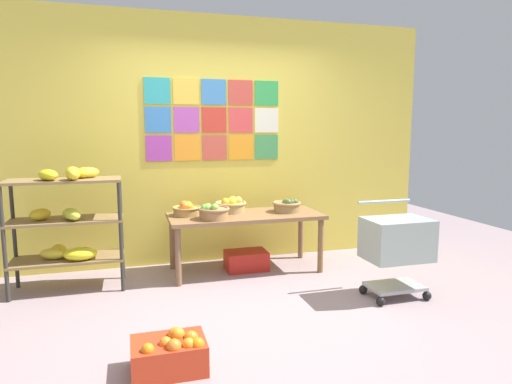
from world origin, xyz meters
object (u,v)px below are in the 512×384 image
Objects in this scene: fruit_basket_back_right at (287,206)px; produce_crate_under_table at (246,260)px; orange_crate_foreground at (170,354)px; shopping_cart at (397,242)px; fruit_basket_left at (213,212)px; display_table at (245,220)px; fruit_basket_centre at (187,209)px; fruit_basket_back_left at (231,205)px; banana_shelf_unit at (67,217)px.

fruit_basket_back_right is 0.71× the size of produce_crate_under_table.
shopping_cart reaches higher than orange_crate_foreground.
fruit_basket_left is at bearing -154.87° from produce_crate_under_table.
shopping_cart is (2.09, 0.70, 0.40)m from orange_crate_foreground.
display_table is 0.63m from fruit_basket_centre.
fruit_basket_back_right is 0.87m from fruit_basket_left.
fruit_basket_back_left is 1.78m from shopping_cart.
orange_crate_foreground is at bearing -100.75° from fruit_basket_centre.
fruit_basket_centre is at bearing -173.95° from fruit_basket_back_left.
fruit_basket_back_right is (2.23, 0.10, -0.01)m from banana_shelf_unit.
produce_crate_under_table is 0.96× the size of orange_crate_foreground.
banana_shelf_unit is 3.69× the size of fruit_basket_left.
fruit_basket_centre is at bearing 171.02° from display_table.
shopping_cart is (1.11, -1.12, -0.04)m from display_table.
banana_shelf_unit is 1.37× the size of shopping_cart.
banana_shelf_unit is 1.87m from produce_crate_under_table.
produce_crate_under_table is 1.64m from shopping_cart.
orange_crate_foreground reaches higher than produce_crate_under_table.
fruit_basket_left is (-0.85, -0.16, 0.01)m from fruit_basket_back_right.
orange_crate_foreground is (-0.99, -1.85, 0.01)m from produce_crate_under_table.
banana_shelf_unit is 1.65m from fruit_basket_back_left.
fruit_basket_back_right is 1.07× the size of fruit_basket_centre.
fruit_basket_back_left is at bearing 166.62° from fruit_basket_back_right.
produce_crate_under_table is at bearing 4.06° from banana_shelf_unit.
produce_crate_under_table is (0.14, -0.12, -0.60)m from fruit_basket_back_left.
fruit_basket_left is 0.74m from produce_crate_under_table.
banana_shelf_unit is at bearing -171.40° from fruit_basket_back_left.
fruit_basket_back_left is at bearing 138.92° from produce_crate_under_table.
orange_crate_foreground is at bearing -65.85° from banana_shelf_unit.
fruit_basket_back_right is 0.98× the size of fruit_basket_left.
orange_crate_foreground is at bearing -165.62° from shopping_cart.
fruit_basket_back_left is 0.40m from fruit_basket_left.
shopping_cart is (1.49, -0.97, -0.19)m from fruit_basket_left.
fruit_basket_left reaches higher than orange_crate_foreground.
produce_crate_under_table is 0.52× the size of shopping_cart.
produce_crate_under_table is (0.63, -0.07, -0.59)m from fruit_basket_centre.
fruit_basket_left is at bearing -47.31° from fruit_basket_centre.
display_table is 0.24m from fruit_basket_back_left.
orange_crate_foreground is at bearing -118.16° from display_table.
fruit_basket_back_right is 0.68× the size of orange_crate_foreground.
fruit_basket_centre reaches higher than fruit_basket_back_right.
banana_shelf_unit is at bearing 156.11° from shopping_cart.
orange_crate_foreground is (-0.85, -1.97, -0.58)m from fruit_basket_back_left.
fruit_basket_back_right is 1.09m from fruit_basket_centre.
shopping_cart is (1.10, -1.15, 0.41)m from produce_crate_under_table.
fruit_basket_back_left is 0.62m from produce_crate_under_table.
fruit_basket_back_right is at bearing 0.73° from display_table.
fruit_basket_centre is at bearing 173.72° from produce_crate_under_table.
display_table reaches higher than orange_crate_foreground.
banana_shelf_unit is 1.37m from fruit_basket_left.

